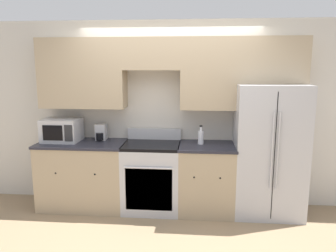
{
  "coord_description": "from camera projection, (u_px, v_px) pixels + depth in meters",
  "views": [
    {
      "loc": [
        0.39,
        -3.97,
        1.98
      ],
      "look_at": [
        0.0,
        0.31,
        1.19
      ],
      "focal_mm": 35.0,
      "sensor_mm": 36.0,
      "label": 1
    }
  ],
  "objects": [
    {
      "name": "lower_cabinets_right",
      "position": [
        206.0,
        178.0,
        4.46
      ],
      "size": [
        0.75,
        0.64,
        0.94
      ],
      "color": "tan",
      "rests_on": "ground_plane"
    },
    {
      "name": "wall_back",
      "position": [
        171.0,
        96.0,
        4.56
      ],
      "size": [
        8.0,
        0.39,
        2.6
      ],
      "color": "beige",
      "rests_on": "ground_plane"
    },
    {
      "name": "refrigerator",
      "position": [
        268.0,
        150.0,
        4.36
      ],
      "size": [
        0.9,
        0.76,
        1.75
      ],
      "color": "#B7B7BC",
      "rests_on": "ground_plane"
    },
    {
      "name": "lower_cabinets_left",
      "position": [
        84.0,
        175.0,
        4.61
      ],
      "size": [
        1.2,
        0.64,
        0.94
      ],
      "color": "tan",
      "rests_on": "ground_plane"
    },
    {
      "name": "ground_plane",
      "position": [
        166.0,
        219.0,
        4.29
      ],
      "size": [
        12.0,
        12.0,
        0.0
      ],
      "primitive_type": "plane",
      "color": "#937A5B"
    },
    {
      "name": "coffee_maker",
      "position": [
        101.0,
        133.0,
        4.65
      ],
      "size": [
        0.14,
        0.2,
        0.23
      ],
      "color": "#B7B7BC",
      "rests_on": "lower_cabinets_left"
    },
    {
      "name": "bottle",
      "position": [
        201.0,
        137.0,
        4.41
      ],
      "size": [
        0.08,
        0.08,
        0.26
      ],
      "color": "silver",
      "rests_on": "lower_cabinets_right"
    },
    {
      "name": "oven_range",
      "position": [
        152.0,
        176.0,
        4.52
      ],
      "size": [
        0.77,
        0.65,
        1.1
      ],
      "color": "#B7B7BC",
      "rests_on": "ground_plane"
    },
    {
      "name": "microwave",
      "position": [
        62.0,
        130.0,
        4.57
      ],
      "size": [
        0.5,
        0.4,
        0.32
      ],
      "color": "#B7B7BC",
      "rests_on": "lower_cabinets_left"
    }
  ]
}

